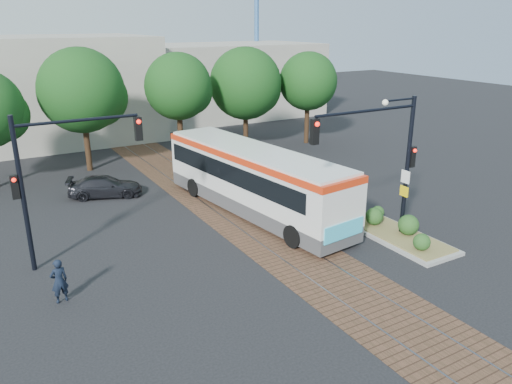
% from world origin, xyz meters
% --- Properties ---
extents(ground, '(120.00, 120.00, 0.00)m').
position_xyz_m(ground, '(0.00, 0.00, 0.00)').
color(ground, black).
rests_on(ground, ground).
extents(trackbed, '(3.60, 40.00, 0.02)m').
position_xyz_m(trackbed, '(0.00, 4.00, 0.01)').
color(trackbed, brown).
rests_on(trackbed, ground).
extents(tree_row, '(26.40, 5.60, 7.67)m').
position_xyz_m(tree_row, '(1.21, 16.42, 4.85)').
color(tree_row, '#382314').
rests_on(tree_row, ground).
extents(warehouses, '(40.00, 13.00, 8.00)m').
position_xyz_m(warehouses, '(-0.53, 28.75, 3.81)').
color(warehouses, '#ADA899').
rests_on(warehouses, ground).
extents(crane, '(8.00, 0.50, 18.00)m').
position_xyz_m(crane, '(18.00, 34.00, 10.88)').
color(crane, '#3F72B2').
rests_on(crane, ground).
extents(city_bus, '(4.02, 12.36, 3.25)m').
position_xyz_m(city_bus, '(0.92, 5.12, 1.81)').
color(city_bus, '#434245').
rests_on(city_bus, ground).
extents(traffic_island, '(2.20, 5.20, 1.13)m').
position_xyz_m(traffic_island, '(4.82, -0.90, 0.33)').
color(traffic_island, gray).
rests_on(traffic_island, ground).
extents(signal_pole_main, '(5.49, 0.46, 6.00)m').
position_xyz_m(signal_pole_main, '(3.86, -0.81, 4.16)').
color(signal_pole_main, black).
rests_on(signal_pole_main, ground).
extents(signal_pole_left, '(4.99, 0.34, 6.00)m').
position_xyz_m(signal_pole_left, '(-8.37, 4.00, 3.86)').
color(signal_pole_left, black).
rests_on(signal_pole_left, ground).
extents(officer, '(0.63, 0.47, 1.59)m').
position_xyz_m(officer, '(-9.02, 1.02, 0.79)').
color(officer, black).
rests_on(officer, ground).
extents(parked_car, '(4.19, 2.77, 1.13)m').
position_xyz_m(parked_car, '(-4.92, 11.18, 0.56)').
color(parked_car, black).
rests_on(parked_car, ground).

